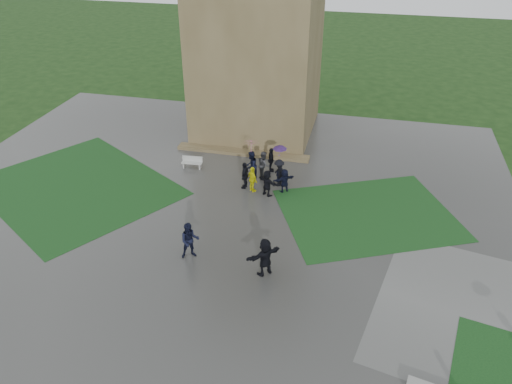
% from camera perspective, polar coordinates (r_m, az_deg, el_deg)
% --- Properties ---
extents(ground, '(120.00, 120.00, 0.00)m').
position_cam_1_polar(ground, '(25.05, -7.70, -6.27)').
color(ground, black).
extents(plaza, '(34.00, 34.00, 0.02)m').
position_cam_1_polar(plaza, '(26.56, -6.23, -3.73)').
color(plaza, '#343432').
rests_on(plaza, ground).
extents(lawn_inset_left, '(14.10, 13.46, 0.01)m').
position_cam_1_polar(lawn_inset_left, '(31.55, -19.80, 0.52)').
color(lawn_inset_left, '#123615').
rests_on(lawn_inset_left, plaza).
extents(lawn_inset_right, '(11.12, 10.15, 0.01)m').
position_cam_1_polar(lawn_inset_right, '(27.86, 12.63, -2.51)').
color(lawn_inset_right, '#123615').
rests_on(lawn_inset_right, plaza).
extents(tower, '(8.00, 8.00, 18.00)m').
position_cam_1_polar(tower, '(34.90, 0.21, 20.95)').
color(tower, brown).
rests_on(tower, ground).
extents(tower_plinth, '(9.00, 0.80, 0.22)m').
position_cam_1_polar(tower_plinth, '(33.58, -1.53, 4.55)').
color(tower_plinth, brown).
rests_on(tower_plinth, plaza).
extents(bench, '(1.33, 0.51, 0.75)m').
position_cam_1_polar(bench, '(31.95, -7.32, 3.40)').
color(bench, '#ACACA7').
rests_on(bench, plaza).
extents(visitor_cluster, '(3.41, 4.03, 2.61)m').
position_cam_1_polar(visitor_cluster, '(29.50, 0.99, 2.60)').
color(visitor_cluster, black).
rests_on(visitor_cluster, plaza).
extents(pedestrian_mid, '(1.05, 0.86, 1.88)m').
position_cam_1_polar(pedestrian_mid, '(23.87, -7.57, -5.52)').
color(pedestrian_mid, black).
rests_on(pedestrian_mid, plaza).
extents(pedestrian_near, '(1.69, 1.68, 1.89)m').
position_cam_1_polar(pedestrian_near, '(22.67, 1.04, -7.43)').
color(pedestrian_near, black).
rests_on(pedestrian_near, plaza).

